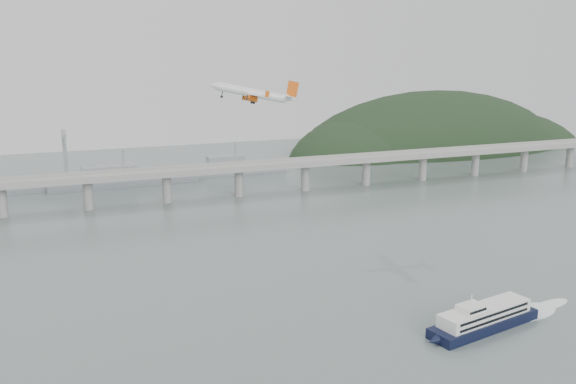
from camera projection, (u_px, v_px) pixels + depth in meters
name	position (u px, v px, depth m)	size (l,w,h in m)	color
ground	(340.00, 312.00, 236.49)	(900.00, 900.00, 0.00)	slate
bridge	(209.00, 174.00, 413.52)	(800.00, 22.00, 23.90)	gray
headland	(444.00, 166.00, 643.01)	(365.00, 155.00, 156.00)	black
ferry	(484.00, 318.00, 221.74)	(77.38, 24.45, 14.70)	black
airliner	(254.00, 93.00, 275.67)	(41.84, 38.10, 11.48)	white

